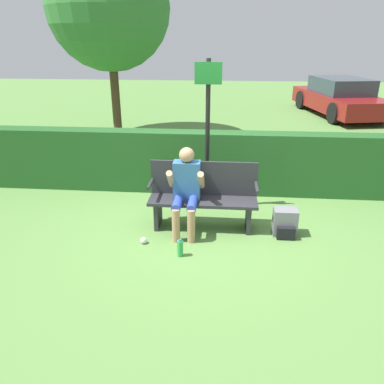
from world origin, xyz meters
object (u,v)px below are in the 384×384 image
park_bench (203,196)px  person_seated (186,187)px  tree (109,7)px  signpost (208,126)px  water_bottle (180,248)px  backpack (285,223)px  parked_car (339,97)px

park_bench → person_seated: size_ratio=1.30×
person_seated → tree: bearing=114.8°
person_seated → signpost: (0.26, 0.79, 0.71)m
water_bottle → person_seated: bearing=89.7°
backpack → signpost: bearing=144.4°
person_seated → tree: size_ratio=0.25×
person_seated → signpost: size_ratio=0.52×
park_bench → tree: 6.63m
person_seated → water_bottle: person_seated is taller
backpack → signpost: 1.87m
water_bottle → parked_car: bearing=65.1°
park_bench → signpost: 1.11m
park_bench → signpost: size_ratio=0.67×
water_bottle → signpost: bearing=80.4°
park_bench → tree: size_ratio=0.32×
person_seated → signpost: bearing=72.1°
parked_car → tree: (-7.09, -3.66, 2.69)m
park_bench → person_seated: person_seated is taller
signpost → tree: tree is taller
backpack → tree: tree is taller
tree → backpack: bearing=-54.4°
parked_car → tree: bearing=105.9°
backpack → water_bottle: backpack is taller
backpack → park_bench: bearing=171.0°
tree → signpost: bearing=-59.2°
park_bench → water_bottle: (-0.24, -0.89, -0.37)m
water_bottle → signpost: (0.26, 1.53, 1.27)m
water_bottle → parked_car: (4.57, 9.87, 0.51)m
backpack → water_bottle: (-1.43, -0.70, -0.07)m
park_bench → person_seated: bearing=-149.1°
water_bottle → tree: tree is taller
backpack → tree: (-3.95, 5.51, 3.14)m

